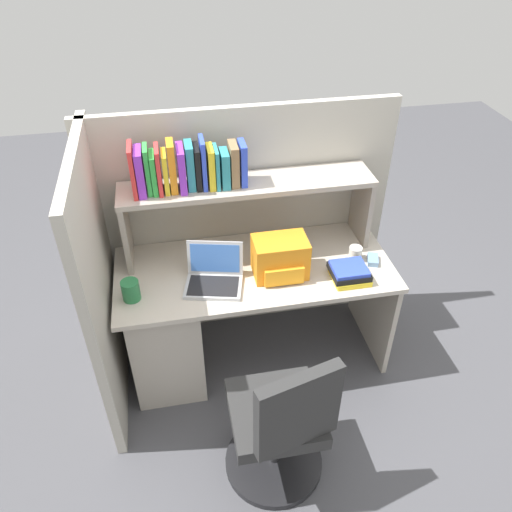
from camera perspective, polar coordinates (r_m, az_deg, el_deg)
The scene contains 13 objects.
ground_plane at distance 3.43m, azimuth -0.16°, elevation -10.89°, with size 8.00×8.00×0.00m, color #4C4C51.
desk at distance 3.11m, azimuth -7.29°, elevation -6.83°, with size 1.60×0.70×0.73m.
cubicle_partition_rear at distance 3.20m, azimuth -1.45°, elevation 3.50°, with size 1.84×0.05×1.55m, color #B2ADA0.
cubicle_partition_left at distance 2.86m, azimuth -16.99°, elevation -3.13°, with size 0.05×1.06×1.55m, color #B2ADA0.
overhead_hutch at distance 2.89m, azimuth -0.94°, elevation 6.62°, with size 1.44×0.28×0.45m.
reference_books_on_shelf at distance 2.75m, azimuth -7.83°, elevation 9.83°, with size 0.61×0.18×0.28m.
laptop at distance 2.80m, azimuth -4.75°, elevation -2.23°, with size 0.36×0.32×0.22m.
backpack at distance 2.82m, azimuth 2.76°, elevation -0.25°, with size 0.30×0.22×0.23m.
computer_mouse at distance 3.04m, azimuth 13.04°, elevation -0.40°, with size 0.06×0.10×0.03m, color #7299C6.
paper_cup at distance 3.02m, azimuth 11.13°, elevation 0.29°, with size 0.08×0.08×0.08m, color white.
snack_canister at distance 2.76m, azimuth -13.95°, elevation -3.79°, with size 0.10×0.10×0.12m, color #26723F.
desk_book_stack at distance 2.87m, azimuth 10.49°, elevation -1.86°, with size 0.21×0.19×0.09m.
office_chair at distance 2.60m, azimuth 2.76°, elevation -18.82°, with size 0.52×0.53×0.93m.
Camera 1 is at (-0.42, -2.25, 2.55)m, focal length 35.46 mm.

